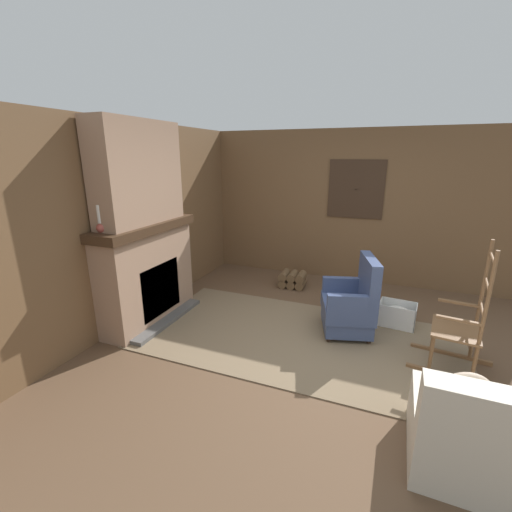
{
  "coord_description": "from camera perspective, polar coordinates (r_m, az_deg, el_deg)",
  "views": [
    {
      "loc": [
        0.51,
        -3.42,
        2.15
      ],
      "look_at": [
        -1.04,
        0.5,
        0.9
      ],
      "focal_mm": 24.0,
      "sensor_mm": 36.0,
      "label": 1
    }
  ],
  "objects": [
    {
      "name": "decorative_plate_on_mantel",
      "position": [
        4.52,
        -19.57,
        6.55
      ],
      "size": [
        0.06,
        0.23,
        0.23
      ],
      "color": "gold",
      "rests_on": "fireplace_hearth"
    },
    {
      "name": "ground_plane",
      "position": [
        4.07,
        11.57,
        -15.76
      ],
      "size": [
        14.0,
        14.0,
        0.0
      ],
      "primitive_type": "plane",
      "color": "brown"
    },
    {
      "name": "firewood_stack",
      "position": [
        5.81,
        6.11,
        -3.91
      ],
      "size": [
        0.44,
        0.35,
        0.26
      ],
      "rotation": [
        0.0,
        0.0,
        0.05
      ],
      "color": "brown",
      "rests_on": "ground"
    },
    {
      "name": "area_rug",
      "position": [
        4.32,
        7.04,
        -13.36
      ],
      "size": [
        3.77,
        1.98,
        0.01
      ],
      "color": "#7A664C",
      "rests_on": "ground"
    },
    {
      "name": "oil_lamp_vase",
      "position": [
        4.11,
        -24.42,
        5.05
      ],
      "size": [
        0.12,
        0.12,
        0.31
      ],
      "color": "#B24C42",
      "rests_on": "fireplace_hearth"
    },
    {
      "name": "wood_panel_wall_left",
      "position": [
        4.71,
        -20.47,
        4.9
      ],
      "size": [
        0.06,
        5.76,
        2.57
      ],
      "color": "brown",
      "rests_on": "ground"
    },
    {
      "name": "fireplace_hearth",
      "position": [
        4.71,
        -17.5,
        -2.74
      ],
      "size": [
        0.61,
        1.57,
        1.33
      ],
      "color": "#9E7A60",
      "rests_on": "ground"
    },
    {
      "name": "storage_case",
      "position": [
        4.94,
        -15.15,
        7.05
      ],
      "size": [
        0.18,
        0.2,
        0.12
      ],
      "color": "gray",
      "rests_on": "fireplace_hearth"
    },
    {
      "name": "rocking_chair",
      "position": [
        4.12,
        30.95,
        -10.47
      ],
      "size": [
        0.86,
        0.6,
        1.36
      ],
      "rotation": [
        0.0,
        0.0,
        3.01
      ],
      "color": "brown",
      "rests_on": "ground"
    },
    {
      "name": "chimney_breast",
      "position": [
        4.48,
        -19.05,
        12.95
      ],
      "size": [
        0.35,
        1.29,
        1.23
      ],
      "color": "#9E7A60",
      "rests_on": "fireplace_hearth"
    },
    {
      "name": "armchair",
      "position": [
        4.43,
        15.53,
        -7.94
      ],
      "size": [
        0.75,
        0.82,
        0.98
      ],
      "rotation": [
        0.0,
        0.0,
        3.42
      ],
      "color": "#3D4C75",
      "rests_on": "ground"
    },
    {
      "name": "sofa_segment",
      "position": [
        3.09,
        35.17,
        -23.8
      ],
      "size": [
        1.08,
        0.82,
        0.82
      ],
      "rotation": [
        0.0,
        0.0,
        1.55
      ],
      "color": "beige",
      "rests_on": "ground"
    },
    {
      "name": "laundry_basket",
      "position": [
        4.87,
        22.47,
        -8.99
      ],
      "size": [
        0.48,
        0.35,
        0.31
      ],
      "rotation": [
        0.0,
        0.0,
        -0.11
      ],
      "color": "white",
      "rests_on": "ground"
    },
    {
      "name": "wood_panel_wall_back",
      "position": [
        6.11,
        16.77,
        7.77
      ],
      "size": [
        5.76,
        0.09,
        2.57
      ],
      "color": "brown",
      "rests_on": "ground"
    }
  ]
}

